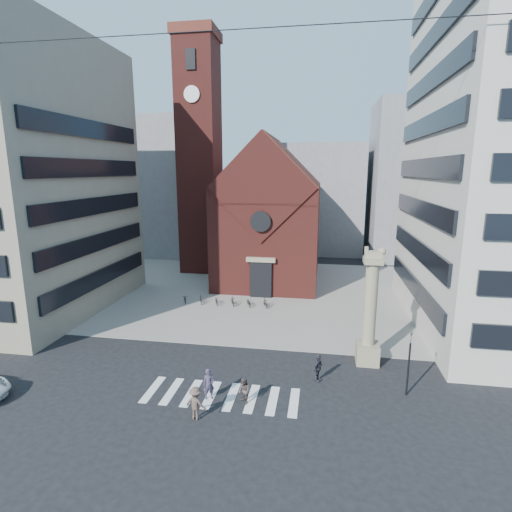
{
  "coord_description": "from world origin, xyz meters",
  "views": [
    {
      "loc": [
        6.39,
        -24.9,
        13.85
      ],
      "look_at": [
        0.93,
        8.0,
        6.63
      ],
      "focal_mm": 28.0,
      "sensor_mm": 36.0,
      "label": 1
    }
  ],
  "objects_px": {
    "traffic_light": "(409,361)",
    "pedestrian_1": "(244,391)",
    "lion_column": "(370,318)",
    "pedestrian_2": "(318,368)",
    "scooter_0": "(185,299)",
    "pedestrian_0": "(209,384)"
  },
  "relations": [
    {
      "from": "lion_column",
      "to": "pedestrian_0",
      "type": "xyz_separation_m",
      "value": [
        -10.12,
        -6.43,
        -2.48
      ]
    },
    {
      "from": "traffic_light",
      "to": "pedestrian_1",
      "type": "distance_m",
      "value": 10.31
    },
    {
      "from": "lion_column",
      "to": "pedestrian_1",
      "type": "xyz_separation_m",
      "value": [
        -7.88,
        -6.57,
        -2.64
      ]
    },
    {
      "from": "lion_column",
      "to": "pedestrian_2",
      "type": "bearing_deg",
      "value": -138.1
    },
    {
      "from": "traffic_light",
      "to": "scooter_0",
      "type": "distance_m",
      "value": 24.6
    },
    {
      "from": "traffic_light",
      "to": "pedestrian_0",
      "type": "bearing_deg",
      "value": -168.67
    },
    {
      "from": "pedestrian_1",
      "to": "pedestrian_0",
      "type": "bearing_deg",
      "value": -132.27
    },
    {
      "from": "lion_column",
      "to": "scooter_0",
      "type": "relative_size",
      "value": 5.53
    },
    {
      "from": "pedestrian_1",
      "to": "pedestrian_2",
      "type": "relative_size",
      "value": 0.88
    },
    {
      "from": "lion_column",
      "to": "pedestrian_0",
      "type": "relative_size",
      "value": 4.44
    },
    {
      "from": "traffic_light",
      "to": "pedestrian_2",
      "type": "relative_size",
      "value": 2.31
    },
    {
      "from": "pedestrian_2",
      "to": "scooter_0",
      "type": "distance_m",
      "value": 19.79
    },
    {
      "from": "traffic_light",
      "to": "pedestrian_0",
      "type": "xyz_separation_m",
      "value": [
        -12.11,
        -2.43,
        -1.31
      ]
    },
    {
      "from": "pedestrian_0",
      "to": "traffic_light",
      "type": "bearing_deg",
      "value": -13.19
    },
    {
      "from": "pedestrian_0",
      "to": "scooter_0",
      "type": "relative_size",
      "value": 1.25
    },
    {
      "from": "lion_column",
      "to": "scooter_0",
      "type": "distance_m",
      "value": 20.85
    },
    {
      "from": "traffic_light",
      "to": "pedestrian_1",
      "type": "bearing_deg",
      "value": -165.43
    },
    {
      "from": "lion_column",
      "to": "traffic_light",
      "type": "relative_size",
      "value": 2.02
    },
    {
      "from": "traffic_light",
      "to": "scooter_0",
      "type": "bearing_deg",
      "value": 143.17
    },
    {
      "from": "pedestrian_2",
      "to": "scooter_0",
      "type": "height_order",
      "value": "pedestrian_2"
    },
    {
      "from": "traffic_light",
      "to": "pedestrian_1",
      "type": "relative_size",
      "value": 2.62
    },
    {
      "from": "pedestrian_2",
      "to": "traffic_light",
      "type": "bearing_deg",
      "value": -73.79
    }
  ]
}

